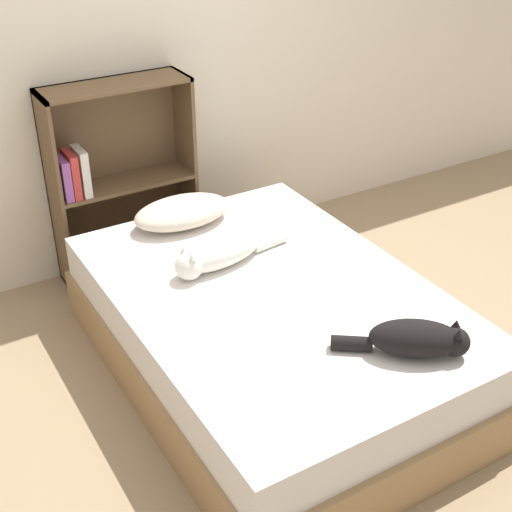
{
  "coord_description": "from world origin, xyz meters",
  "views": [
    {
      "loc": [
        -1.39,
        -2.18,
        2.15
      ],
      "look_at": [
        0.0,
        0.14,
        0.54
      ],
      "focal_mm": 50.0,
      "sensor_mm": 36.0,
      "label": 1
    }
  ],
  "objects_px": {
    "cat_dark": "(418,339)",
    "bookshelf": "(116,179)",
    "pillow": "(182,212)",
    "cat_light": "(217,255)",
    "bed": "(272,332)"
  },
  "relations": [
    {
      "from": "bed",
      "to": "bookshelf",
      "type": "height_order",
      "value": "bookshelf"
    },
    {
      "from": "bed",
      "to": "pillow",
      "type": "relative_size",
      "value": 3.72
    },
    {
      "from": "cat_light",
      "to": "bookshelf",
      "type": "bearing_deg",
      "value": -89.24
    },
    {
      "from": "cat_light",
      "to": "bed",
      "type": "bearing_deg",
      "value": 105.16
    },
    {
      "from": "cat_light",
      "to": "cat_dark",
      "type": "relative_size",
      "value": 1.33
    },
    {
      "from": "pillow",
      "to": "cat_dark",
      "type": "relative_size",
      "value": 1.09
    },
    {
      "from": "bookshelf",
      "to": "bed",
      "type": "bearing_deg",
      "value": -78.83
    },
    {
      "from": "cat_dark",
      "to": "cat_light",
      "type": "bearing_deg",
      "value": 146.64
    },
    {
      "from": "bed",
      "to": "bookshelf",
      "type": "bearing_deg",
      "value": 101.17
    },
    {
      "from": "cat_dark",
      "to": "bookshelf",
      "type": "bearing_deg",
      "value": 140.4
    },
    {
      "from": "bookshelf",
      "to": "pillow",
      "type": "bearing_deg",
      "value": -69.0
    },
    {
      "from": "bookshelf",
      "to": "cat_light",
      "type": "bearing_deg",
      "value": -82.43
    },
    {
      "from": "cat_light",
      "to": "pillow",
      "type": "bearing_deg",
      "value": -103.07
    },
    {
      "from": "bed",
      "to": "pillow",
      "type": "height_order",
      "value": "pillow"
    },
    {
      "from": "pillow",
      "to": "bookshelf",
      "type": "xyz_separation_m",
      "value": [
        -0.17,
        0.45,
        0.05
      ]
    }
  ]
}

